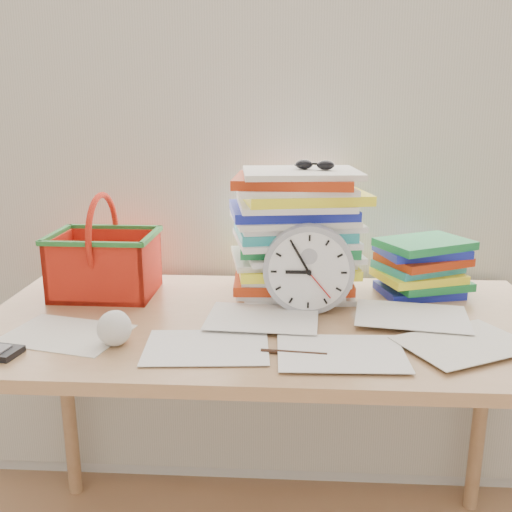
# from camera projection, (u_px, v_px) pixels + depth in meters

# --- Properties ---
(curtain) EXTENTS (2.40, 0.01, 2.50)m
(curtain) POSITION_uv_depth(u_px,v_px,m) (273.00, 89.00, 1.62)
(curtain) COLOR beige
(curtain) RESTS_ON room_shell
(desk) EXTENTS (1.40, 0.70, 0.75)m
(desk) POSITION_uv_depth(u_px,v_px,m) (267.00, 347.00, 1.42)
(desk) COLOR #A4774C
(desk) RESTS_ON ground
(paper_stack) EXTENTS (0.37, 0.31, 0.34)m
(paper_stack) POSITION_uv_depth(u_px,v_px,m) (296.00, 233.00, 1.54)
(paper_stack) COLOR white
(paper_stack) RESTS_ON desk
(clock) EXTENTS (0.22, 0.04, 0.22)m
(clock) POSITION_uv_depth(u_px,v_px,m) (308.00, 269.00, 1.41)
(clock) COLOR #A3A5AE
(clock) RESTS_ON desk
(sunglasses) EXTENTS (0.14, 0.13, 0.03)m
(sunglasses) POSITION_uv_depth(u_px,v_px,m) (315.00, 165.00, 1.49)
(sunglasses) COLOR black
(sunglasses) RESTS_ON paper_stack
(book_stack) EXTENTS (0.31, 0.27, 0.15)m
(book_stack) POSITION_uv_depth(u_px,v_px,m) (424.00, 267.00, 1.56)
(book_stack) COLOR white
(book_stack) RESTS_ON desk
(basket) EXTENTS (0.28, 0.22, 0.27)m
(basket) POSITION_uv_depth(u_px,v_px,m) (104.00, 246.00, 1.54)
(basket) COLOR red
(basket) RESTS_ON desk
(crumpled_ball) EXTENTS (0.08, 0.08, 0.08)m
(crumpled_ball) POSITION_uv_depth(u_px,v_px,m) (114.00, 328.00, 1.24)
(crumpled_ball) COLOR white
(crumpled_ball) RESTS_ON desk
(pen) EXTENTS (0.14, 0.02, 0.01)m
(pen) POSITION_uv_depth(u_px,v_px,m) (294.00, 353.00, 1.19)
(pen) COLOR black
(pen) RESTS_ON desk
(scattered_papers) EXTENTS (1.26, 0.42, 0.02)m
(scattered_papers) POSITION_uv_depth(u_px,v_px,m) (267.00, 316.00, 1.39)
(scattered_papers) COLOR white
(scattered_papers) RESTS_ON desk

